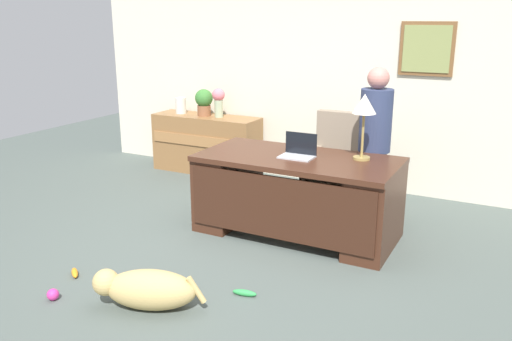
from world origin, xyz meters
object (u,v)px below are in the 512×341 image
Objects in this scene: armchair at (337,168)px; dog_toy_ball at (53,295)px; laptop at (299,151)px; credenza at (207,144)px; person_standing at (374,146)px; dog_toy_bone at (245,293)px; dog_toy_plush at (75,273)px; vase_empty at (181,106)px; potted_plant at (204,101)px; desk_lamp at (364,108)px; desk at (296,193)px; vase_with_flowers at (219,100)px; dog_lying at (146,289)px.

dog_toy_ball is at bearing -113.21° from armchair.
credenza is at bearing 143.73° from laptop.
person_standing is 2.15m from dog_toy_bone.
laptop reaches higher than dog_toy_plush.
armchair reaches higher than dog_toy_ball.
armchair is 4.86× the size of vase_empty.
person_standing is at bearing -18.11° from potted_plant.
armchair is 2.22m from dog_toy_bone.
desk_lamp reaches higher than dog_toy_plush.
dog_toy_plush is at bearing -165.74° from dog_toy_bone.
vase_with_flowers is (-1.77, 1.49, 0.58)m from desk.
desk_lamp reaches higher than dog_toy_ball.
potted_plant reaches higher than dog_lying.
credenza is at bearing 103.64° from dog_toy_ball.
desk is 2.56m from potted_plant.
person_standing is at bearing -19.78° from vase_with_flowers.
potted_plant reaches higher than laptop.
desk_lamp reaches higher than desk.
dog_lying reaches higher than dog_toy_plush.
desk_lamp is 2.01m from dog_toy_bone.
potted_plant is 3.94× the size of dog_toy_ball.
dog_lying is (1.56, -3.27, -0.24)m from credenza.
desk is at bearing -36.55° from potted_plant.
credenza is 0.93× the size of person_standing.
armchair is 0.92m from laptop.
potted_plant is at bearing 161.89° from person_standing.
laptop is 1.57m from dog_toy_bone.
vase_with_flowers reaches higher than dog_toy_bone.
potted_plant reaches higher than dog_toy_ball.
potted_plant reaches higher than vase_empty.
dog_lying is 8.87× the size of dog_toy_ball.
dog_toy_bone and dog_toy_plush have the same top height.
desk_lamp is 3.17× the size of dog_toy_bone.
desk reaches higher than dog_toy_ball.
dog_lying is at bearing -8.32° from dog_toy_plush.
person_standing is at bearing 47.42° from laptop.
vase_empty is 2.42× the size of dog_toy_ball.
armchair is at bearing -13.83° from vase_empty.
credenza is at bearing 153.56° from desk_lamp.
dog_toy_bone is (0.14, -1.30, -0.40)m from desk.
dog_toy_bone is (2.14, -2.79, -0.96)m from potted_plant.
desk is 1.04m from desk_lamp.
desk is at bearing -131.24° from person_standing.
person_standing is (2.54, -0.84, 0.44)m from credenza.
vase_with_flowers is (-1.89, 0.62, 0.53)m from armchair.
dog_lying is 3.67× the size of vase_empty.
desk is at bearing 60.95° from dog_toy_ball.
laptop is (-0.11, -0.84, 0.36)m from armchair.
dog_toy_plush is at bearing -81.08° from vase_with_flowers.
potted_plant is 3.64m from dog_toy_bone.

